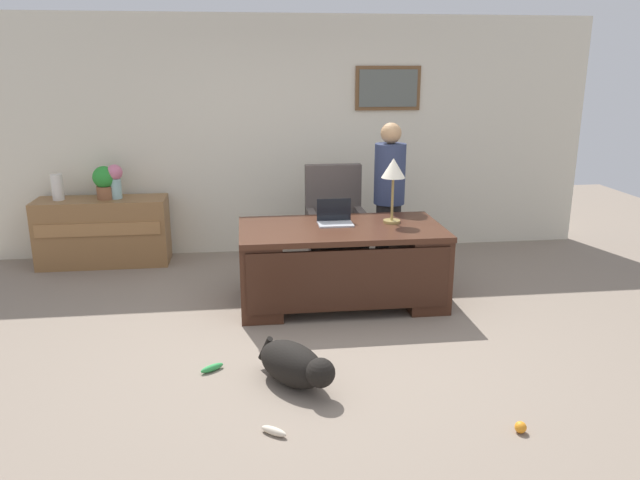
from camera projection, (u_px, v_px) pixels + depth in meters
ground_plane at (323, 338)px, 5.02m from camera, size 12.00×12.00×0.00m
back_wall at (295, 136)px, 7.13m from camera, size 7.00×0.16×2.70m
desk at (341, 262)px, 5.66m from camera, size 1.85×0.98×0.73m
credenza at (103, 232)px, 6.81m from camera, size 1.40×0.50×0.74m
armchair at (335, 226)px, 6.55m from camera, size 0.60×0.59×1.13m
person_standing at (389, 198)px, 6.37m from camera, size 0.32×0.32×1.59m
dog_lying at (295, 365)px, 4.25m from camera, size 0.58×0.64×0.30m
laptop at (335, 218)px, 5.69m from camera, size 0.32×0.22×0.22m
desk_lamp at (393, 172)px, 5.61m from camera, size 0.22×0.22×0.60m
vase_with_flowers at (115, 179)px, 6.67m from camera, size 0.17×0.17×0.37m
vase_empty at (57, 187)px, 6.62m from camera, size 0.12×0.12×0.28m
potted_plant at (104, 181)px, 6.66m from camera, size 0.24×0.24×0.36m
dog_toy_ball at (521, 427)px, 3.73m from camera, size 0.07×0.07×0.07m
dog_toy_bone at (274, 431)px, 3.71m from camera, size 0.17×0.15×0.05m
dog_toy_plush at (212, 368)px, 4.48m from camera, size 0.18×0.15×0.05m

